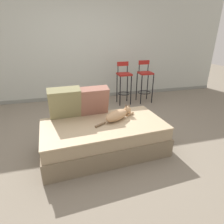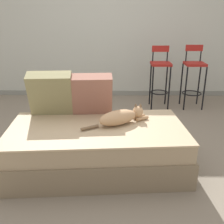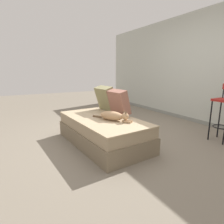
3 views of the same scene
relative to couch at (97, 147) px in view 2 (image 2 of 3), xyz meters
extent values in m
plane|color=slate|center=(0.00, 0.40, -0.23)|extent=(16.00, 16.00, 0.00)
cube|color=#B7BCB2|center=(0.00, 2.65, 1.07)|extent=(8.00, 0.10, 2.60)
cube|color=gray|center=(0.00, 2.60, -0.19)|extent=(8.00, 0.02, 0.09)
cube|color=#766750|center=(0.00, 0.00, -0.10)|extent=(1.84, 1.06, 0.27)
cube|color=#9E896B|center=(0.00, 0.00, 0.13)|extent=(1.79, 1.02, 0.19)
cube|color=tan|center=(0.00, 0.00, 0.22)|extent=(1.81, 1.03, 0.02)
cube|color=#847F56|center=(-0.51, 0.33, 0.47)|extent=(0.48, 0.33, 0.49)
cube|color=#936051|center=(-0.07, 0.36, 0.46)|extent=(0.45, 0.29, 0.46)
ellipsoid|color=tan|center=(0.21, 0.06, 0.30)|extent=(0.45, 0.36, 0.15)
sphere|color=tan|center=(0.42, 0.18, 0.32)|extent=(0.11, 0.11, 0.11)
cone|color=brown|center=(0.39, 0.18, 0.40)|extent=(0.03, 0.03, 0.04)
cone|color=brown|center=(0.44, 0.18, 0.40)|extent=(0.03, 0.03, 0.04)
cylinder|color=tan|center=(0.47, 0.18, 0.25)|extent=(0.14, 0.10, 0.04)
cylinder|color=tan|center=(0.44, 0.23, 0.25)|extent=(0.14, 0.10, 0.04)
cylinder|color=brown|center=(-0.06, -0.07, 0.25)|extent=(0.17, 0.12, 0.03)
cylinder|color=black|center=(0.79, 1.77, 0.13)|extent=(0.02, 0.02, 0.72)
cylinder|color=black|center=(1.07, 1.77, 0.13)|extent=(0.02, 0.02, 0.72)
cylinder|color=black|center=(0.79, 2.05, 0.13)|extent=(0.02, 0.02, 0.72)
cylinder|color=black|center=(1.07, 2.05, 0.13)|extent=(0.02, 0.02, 0.72)
torus|color=black|center=(0.93, 1.91, 0.03)|extent=(0.29, 0.29, 0.02)
cube|color=maroon|center=(0.93, 1.91, 0.51)|extent=(0.32, 0.32, 0.04)
cylinder|color=black|center=(0.81, 2.04, 0.61)|extent=(0.02, 0.02, 0.25)
cylinder|color=black|center=(1.05, 2.04, 0.61)|extent=(0.02, 0.02, 0.25)
cube|color=maroon|center=(0.93, 2.04, 0.74)|extent=(0.28, 0.03, 0.10)
cylinder|color=black|center=(1.33, 1.76, 0.13)|extent=(0.02, 0.02, 0.72)
cylinder|color=black|center=(1.64, 1.76, 0.13)|extent=(0.02, 0.02, 0.72)
cylinder|color=black|center=(1.33, 2.06, 0.13)|extent=(0.02, 0.02, 0.72)
cylinder|color=black|center=(1.64, 2.06, 0.13)|extent=(0.02, 0.02, 0.72)
torus|color=black|center=(1.48, 1.91, 0.01)|extent=(0.32, 0.32, 0.02)
cube|color=maroon|center=(1.48, 1.91, 0.51)|extent=(0.32, 0.32, 0.04)
cylinder|color=black|center=(1.36, 2.04, 0.62)|extent=(0.02, 0.02, 0.26)
cylinder|color=black|center=(1.60, 2.04, 0.62)|extent=(0.02, 0.02, 0.26)
cube|color=maroon|center=(1.48, 2.04, 0.75)|extent=(0.28, 0.03, 0.10)
camera|label=1|loc=(-0.50, -2.36, 1.42)|focal=30.00mm
camera|label=2|loc=(0.18, -2.38, 1.28)|focal=42.00mm
camera|label=3|loc=(2.77, -1.37, 1.01)|focal=30.00mm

